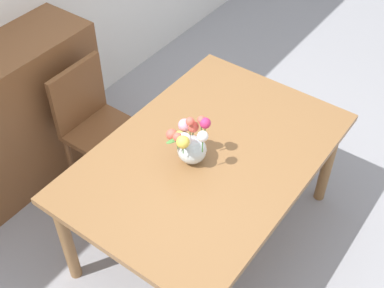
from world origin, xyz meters
name	(u,v)px	position (x,y,z in m)	size (l,w,h in m)	color
ground_plane	(205,232)	(0.00, 0.00, 0.00)	(12.00, 12.00, 0.00)	#939399
dining_table	(208,164)	(0.00, 0.00, 0.65)	(1.57, 1.07, 0.73)	olive
chair_far	(94,121)	(-0.02, 0.88, 0.52)	(0.42, 0.42, 0.90)	brown
dresser	(3,127)	(-0.39, 1.33, 0.50)	(1.40, 0.47, 1.00)	brown
flower_vase	(190,143)	(-0.10, 0.05, 0.86)	(0.23, 0.24, 0.27)	silver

